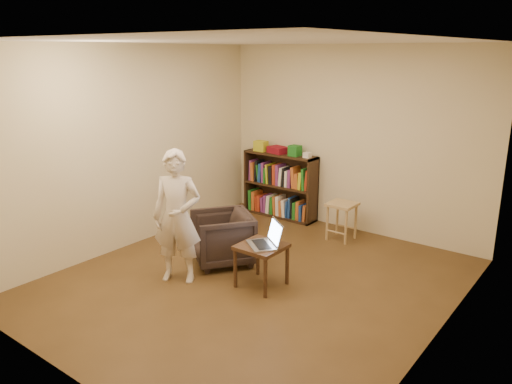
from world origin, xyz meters
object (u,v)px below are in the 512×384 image
Objects in this scene: armchair at (222,238)px; person at (177,217)px; side_table at (261,252)px; bookshelf at (281,189)px; laptop at (267,240)px; stool at (342,210)px.

person is (-0.08, -0.66, 0.43)m from armchair.
person reaches higher than side_table.
armchair is 0.79m from side_table.
person reaches higher than bookshelf.
stool is at bearing 127.23° from laptop.
side_table is at bearing 19.98° from armchair.
stool is at bearing -14.87° from bookshelf.
bookshelf is 2.30× the size of stool.
person is at bearing -81.46° from bookshelf.
laptop is 1.02m from person.
armchair is at bearing 54.85° from person.
bookshelf is at bearing 157.52° from laptop.
stool is at bearing 89.11° from side_table.
laptop is at bearing 22.46° from armchair.
armchair reaches higher than side_table.
side_table is (1.22, -2.12, -0.04)m from bookshelf.
armchair is 0.47× the size of person.
stool is 2.42m from person.
laptop is at bearing -89.14° from stool.
armchair is at bearing -157.20° from laptop.
bookshelf is at bearing 165.13° from stool.
laptop reaches higher than side_table.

